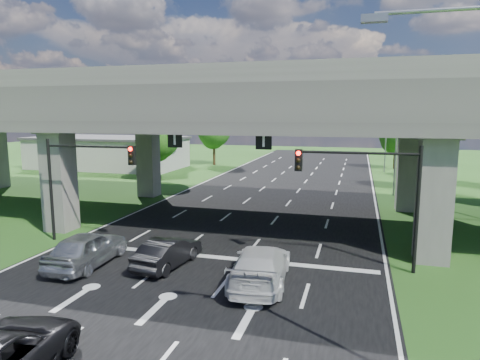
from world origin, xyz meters
The scene contains 17 objects.
ground centered at (0.00, 0.00, 0.00)m, with size 160.00×160.00×0.00m, color #264C18.
road centered at (0.00, 10.00, 0.01)m, with size 18.00×120.00×0.03m, color black.
overpass centered at (0.00, 12.00, 7.92)m, with size 80.00×15.00×10.00m.
warehouse centered at (-26.00, 35.00, 2.00)m, with size 20.00×10.00×4.00m, color #9E9E99.
signal_right centered at (7.82, 3.94, 4.19)m, with size 5.76×0.54×6.00m.
signal_left centered at (-7.82, 3.94, 4.19)m, with size 5.76×0.54×6.00m.
streetlight_far centered at (10.10, 24.00, 5.85)m, with size 3.38×0.25×10.00m.
streetlight_beyond centered at (10.10, 40.00, 5.85)m, with size 3.38×0.25×10.00m.
tree_left_near centered at (-13.95, 26.00, 4.82)m, with size 4.50×4.50×7.80m.
tree_left_mid centered at (-16.95, 34.00, 4.17)m, with size 3.91×3.90×6.76m.
tree_left_far centered at (-12.95, 42.00, 5.14)m, with size 4.80×4.80×8.32m.
tree_right_near centered at (13.05, 28.00, 4.50)m, with size 4.20×4.20×7.28m.
tree_right_mid centered at (16.05, 36.00, 4.17)m, with size 3.91×3.90×6.76m.
tree_right_far centered at (12.05, 44.00, 4.82)m, with size 4.50×4.50×7.80m.
car_silver centered at (-5.34, 0.64, 0.89)m, with size 2.04×5.06×1.72m, color #B6B9BE.
car_dark centered at (-1.48, 1.61, 0.74)m, with size 1.50×4.31×1.42m, color black.
car_white centered at (3.33, 0.75, 0.86)m, with size 2.32×5.71×1.66m, color silver.
Camera 1 is at (7.28, -16.74, 7.44)m, focal length 32.00 mm.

